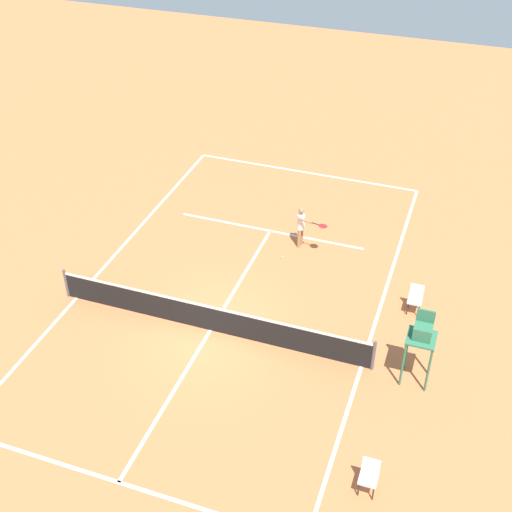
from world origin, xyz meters
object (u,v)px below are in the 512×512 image
Objects in this scene: player_serving at (302,224)px; tennis_ball at (282,257)px; umpire_chair at (422,337)px; courtside_chair_near at (369,475)px; courtside_chair_mid at (415,298)px.

player_serving is 23.73× the size of tennis_ball.
umpire_chair is (-5.32, 4.36, 1.57)m from tennis_ball.
courtside_chair_near is (-4.40, 9.32, -0.42)m from player_serving.
tennis_ball is (0.42, 0.91, -0.92)m from player_serving.
umpire_chair is at bearing -97.05° from courtside_chair_near.
courtside_chair_near is at bearing 82.95° from umpire_chair.
player_serving is 0.67× the size of umpire_chair.
courtside_chair_mid is at bearing 164.27° from tennis_ball.
umpire_chair is at bearing 53.99° from player_serving.
player_serving is 1.70× the size of courtside_chair_near.
player_serving is 7.22m from umpire_chair.
tennis_ball is at bearing -15.73° from courtside_chair_mid.
courtside_chair_near reaches higher than tennis_ball.
player_serving is 1.70× the size of courtside_chair_mid.
courtside_chair_near is at bearing 119.82° from tennis_ball.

